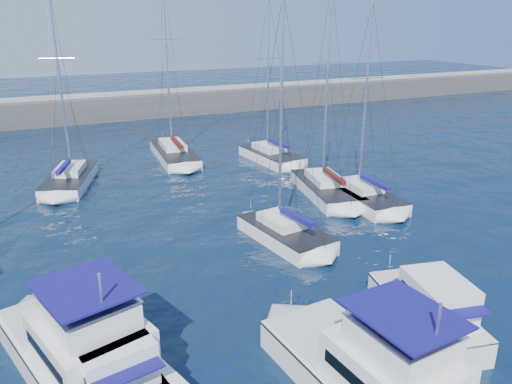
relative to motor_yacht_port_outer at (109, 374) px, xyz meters
name	(u,v)px	position (x,y,z in m)	size (l,w,h in m)	color
ground	(290,316)	(8.33, 1.81, -0.94)	(220.00, 220.00, 0.00)	black
breakwater	(107,111)	(8.33, 53.81, 0.11)	(160.00, 6.00, 4.45)	#424244
motor_yacht_port_outer	(109,374)	(0.00, 0.00, 0.00)	(3.92, 6.16, 3.20)	white
motor_yacht_port_inner	(85,352)	(-0.63, 1.40, 0.19)	(6.29, 9.78, 4.69)	white
motor_yacht_stbd_inner	(377,379)	(8.34, -4.38, 0.19)	(4.42, 9.28, 4.69)	white
motor_yacht_stbd_outer	(429,312)	(13.19, -1.68, 0.00)	(3.75, 6.61, 3.20)	white
sailboat_mid_c	(285,233)	(11.89, 9.08, -0.40)	(3.89, 6.91, 14.54)	white
sailboat_mid_d	(326,188)	(18.68, 15.18, -0.41)	(4.68, 8.73, 15.84)	white
sailboat_mid_e	(364,196)	(20.26, 12.53, -0.41)	(3.39, 7.22, 14.35)	white
sailboat_back_a	(70,179)	(1.01, 25.91, -0.40)	(5.38, 8.50, 16.04)	white
sailboat_back_b	(174,153)	(10.98, 30.32, -0.40)	(3.84, 9.83, 17.82)	white
sailboat_back_c	(271,156)	(19.12, 25.57, -0.41)	(3.81, 7.72, 15.12)	white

